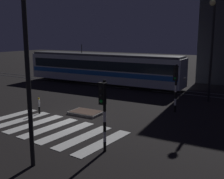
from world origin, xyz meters
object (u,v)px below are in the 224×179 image
Objects in this scene: traffic_light_corner_near_right at (103,105)px; traffic_light_corner_far_right at (176,81)px; street_lamp_near_kerb at (21,54)px; tram at (102,68)px; bollard_island_edge at (39,106)px; street_lamp_trackside_right at (212,40)px.

traffic_light_corner_near_right reaches higher than traffic_light_corner_far_right.
street_lamp_near_kerb reaches higher than tram.
traffic_light_corner_far_right reaches higher than bollard_island_edge.
street_lamp_trackside_right is at bearing 71.12° from traffic_light_corner_far_right.
tram is at bearing 166.53° from street_lamp_trackside_right.
traffic_light_corner_far_right is 11.34m from street_lamp_near_kerb.
traffic_light_corner_near_right is 12.58m from street_lamp_trackside_right.
traffic_light_corner_near_right reaches higher than bollard_island_edge.
street_lamp_near_kerb is (-3.99, -14.89, -0.30)m from street_lamp_trackside_right.
street_lamp_trackside_right reaches higher than traffic_light_corner_far_right.
traffic_light_corner_far_right is 5.09m from street_lamp_trackside_right.
bollard_island_edge is at bearing -147.85° from traffic_light_corner_far_right.
tram is (-7.33, 17.60, -2.75)m from street_lamp_near_kerb.
street_lamp_near_kerb is (-2.58, -10.79, 2.36)m from traffic_light_corner_far_right.
traffic_light_corner_near_right is 7.78m from bollard_island_edge.
street_lamp_near_kerb is at bearing -104.99° from street_lamp_trackside_right.
street_lamp_trackside_right reaches higher than street_lamp_near_kerb.
tram is at bearing 121.64° from traffic_light_corner_near_right.
traffic_light_corner_far_right is at bearing -34.50° from tram.
street_lamp_trackside_right is 0.44× the size of tram.
tram is (-9.91, 6.81, -0.39)m from traffic_light_corner_far_right.
traffic_light_corner_near_right is 17.41m from tram.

